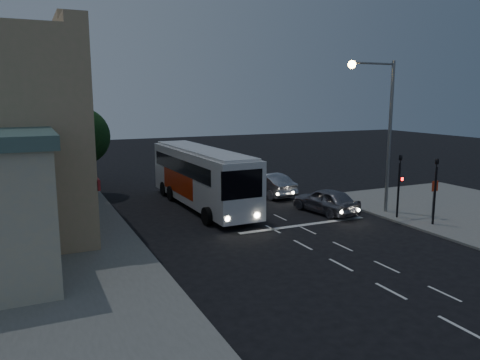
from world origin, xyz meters
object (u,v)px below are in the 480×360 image
car_sedan_a (267,184)px  car_sedan_c (215,166)px  regulatory_sign (434,193)px  streetlight (382,120)px  street_tree (81,134)px  traffic_signal_main (399,178)px  car_sedan_b (234,173)px  traffic_signal_side (436,183)px  car_suv (326,200)px  tour_bus (202,176)px

car_sedan_a → car_sedan_c: bearing=-99.6°
car_sedan_c → regulatory_sign: size_ratio=2.30×
streetlight → street_tree: bearing=140.5°
traffic_signal_main → streetlight: (-0.26, 1.42, 3.31)m
street_tree → car_sedan_b: bearing=4.3°
traffic_signal_main → traffic_signal_side: (0.70, -1.98, 0.00)m
car_sedan_a → car_suv: bearing=90.1°
streetlight → car_sedan_c: bearing=99.6°
car_sedan_c → car_sedan_b: bearing=82.5°
traffic_signal_main → streetlight: streetlight is taller
car_sedan_a → regulatory_sign: (5.45, -10.08, 0.78)m
traffic_signal_main → street_tree: size_ratio=0.66×
car_suv → car_sedan_c: (-0.49, 16.93, -0.08)m
car_sedan_b → car_sedan_c: 4.79m
car_suv → car_sedan_a: 6.10m
traffic_signal_main → car_suv: bearing=134.0°
traffic_signal_side → street_tree: 23.24m
regulatory_sign → streetlight: 5.18m
tour_bus → regulatory_sign: bearing=-40.3°
tour_bus → car_sedan_b: 9.37m
streetlight → street_tree: (-15.55, 12.82, -1.23)m
regulatory_sign → car_sedan_a: bearing=118.4°
car_sedan_a → car_sedan_c: size_ratio=0.98×
car_sedan_c → traffic_signal_side: traffic_signal_side is taller
tour_bus → street_tree: street_tree is taller
car_suv → car_sedan_c: size_ratio=0.91×
tour_bus → streetlight: streetlight is taller
traffic_signal_main → traffic_signal_side: same height
tour_bus → car_sedan_a: (5.48, 1.28, -1.23)m
car_suv → traffic_signal_main: bearing=125.2°
regulatory_sign → street_tree: (-17.51, 15.26, 2.90)m
car_suv → streetlight: streetlight is taller
car_suv → traffic_signal_main: size_ratio=1.12×
street_tree → car_sedan_a: bearing=-23.3°
car_sedan_c → car_sedan_a: bearing=83.2°
tour_bus → traffic_signal_main: size_ratio=3.03×
tour_bus → car_sedan_b: bearing=51.3°
tour_bus → car_sedan_a: size_ratio=2.50×
car_sedan_a → traffic_signal_side: bearing=104.2°
streetlight → traffic_signal_side: bearing=-74.3°
car_sedan_c → street_tree: 14.17m
car_sedan_c → regulatory_sign: (5.10, -20.97, 0.89)m
traffic_signal_side → streetlight: (-0.96, 3.40, 3.31)m
traffic_signal_side → traffic_signal_main: bearing=109.5°
streetlight → traffic_signal_main: bearing=-79.8°
car_sedan_b → traffic_signal_main: (3.61, -15.17, 1.64)m
tour_bus → street_tree: bearing=134.0°
car_sedan_b → car_suv: bearing=107.8°
car_sedan_b → streetlight: streetlight is taller
car_sedan_a → streetlight: bearing=106.8°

